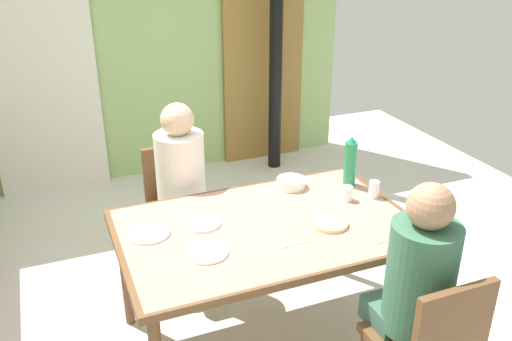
{
  "coord_description": "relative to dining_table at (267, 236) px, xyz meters",
  "views": [
    {
      "loc": [
        -0.72,
        -2.35,
        2.17
      ],
      "look_at": [
        0.27,
        0.08,
        0.99
      ],
      "focal_mm": 38.5,
      "sensor_mm": 36.0,
      "label": 1
    }
  ],
  "objects": [
    {
      "name": "chair_far_diner",
      "position": [
        -0.26,
        0.84,
        -0.17
      ],
      "size": [
        0.4,
        0.4,
        0.87
      ],
      "rotation": [
        0.0,
        0.0,
        3.14
      ],
      "color": "brown",
      "rests_on": "ground_plane"
    },
    {
      "name": "person_far_diner",
      "position": [
        -0.26,
        0.71,
        0.11
      ],
      "size": [
        0.3,
        0.37,
        0.77
      ],
      "rotation": [
        0.0,
        0.0,
        3.14
      ],
      "color": "silver",
      "rests_on": "ground_plane"
    },
    {
      "name": "dining_table",
      "position": [
        0.0,
        0.0,
        0.0
      ],
      "size": [
        1.54,
        0.98,
        0.74
      ],
      "color": "brown",
      "rests_on": "ground_plane"
    },
    {
      "name": "dinner_plate_near_left",
      "position": [
        -0.59,
        0.14,
        0.07
      ],
      "size": [
        0.21,
        0.21,
        0.01
      ],
      "primitive_type": "cylinder",
      "color": "white",
      "rests_on": "dining_table"
    },
    {
      "name": "dinner_plate_near_right",
      "position": [
        -0.31,
        0.14,
        0.07
      ],
      "size": [
        0.19,
        0.19,
        0.01
      ],
      "primitive_type": "cylinder",
      "color": "white",
      "rests_on": "dining_table"
    },
    {
      "name": "drinking_glass_by_far_diner",
      "position": [
        0.53,
        0.09,
        0.11
      ],
      "size": [
        0.06,
        0.06,
        0.09
      ],
      "primitive_type": "cylinder",
      "color": "silver",
      "rests_on": "dining_table"
    },
    {
      "name": "water_bottle_green_near",
      "position": [
        0.65,
        0.26,
        0.21
      ],
      "size": [
        0.07,
        0.07,
        0.31
      ],
      "color": "#22814D",
      "rests_on": "dining_table"
    },
    {
      "name": "serving_bowl_center",
      "position": [
        0.31,
        0.36,
        0.09
      ],
      "size": [
        0.17,
        0.17,
        0.05
      ],
      "primitive_type": "cylinder",
      "color": "silver",
      "rests_on": "dining_table"
    },
    {
      "name": "bread_plate_sliced",
      "position": [
        0.3,
        -0.12,
        0.07
      ],
      "size": [
        0.19,
        0.19,
        0.02
      ],
      "primitive_type": "cylinder",
      "color": "#DBB77A",
      "rests_on": "dining_table"
    },
    {
      "name": "stove_pipe_column",
      "position": [
        1.03,
        2.22,
        0.64
      ],
      "size": [
        0.12,
        0.12,
        2.63
      ],
      "primitive_type": "cylinder",
      "color": "black",
      "rests_on": "ground_plane"
    },
    {
      "name": "cutlery_fork_near",
      "position": [
        0.5,
        -0.36,
        0.07
      ],
      "size": [
        0.15,
        0.02,
        0.0
      ],
      "primitive_type": "cube",
      "rotation": [
        0.0,
        0.0,
        0.03
      ],
      "color": "silver",
      "rests_on": "dining_table"
    },
    {
      "name": "cutlery_knife_near",
      "position": [
        0.34,
        0.12,
        0.07
      ],
      "size": [
        0.03,
        0.15,
        0.0
      ],
      "primitive_type": "cube",
      "rotation": [
        0.0,
        0.0,
        4.62
      ],
      "color": "silver",
      "rests_on": "dining_table"
    },
    {
      "name": "drinking_glass_by_near_diner",
      "position": [
        0.69,
        0.07,
        0.11
      ],
      "size": [
        0.06,
        0.06,
        0.1
      ],
      "primitive_type": "cylinder",
      "color": "silver",
      "rests_on": "dining_table"
    },
    {
      "name": "door_wooden",
      "position": [
        1.02,
        2.49,
        0.33
      ],
      "size": [
        0.8,
        0.05,
        2.0
      ],
      "primitive_type": "cube",
      "color": "olive",
      "rests_on": "ground_plane"
    },
    {
      "name": "ground_plane",
      "position": [
        -0.27,
        0.07,
        -0.67
      ],
      "size": [
        6.49,
        6.49,
        0.0
      ],
      "primitive_type": "plane",
      "color": "silver"
    },
    {
      "name": "person_near_diner",
      "position": [
        0.42,
        -0.71,
        0.11
      ],
      "size": [
        0.3,
        0.37,
        0.77
      ],
      "color": "#3B6253",
      "rests_on": "ground_plane"
    },
    {
      "name": "dinner_plate_far_center",
      "position": [
        -0.37,
        -0.14,
        0.07
      ],
      "size": [
        0.21,
        0.21,
        0.01
      ],
      "primitive_type": "cylinder",
      "color": "white",
      "rests_on": "dining_table"
    },
    {
      "name": "wall_back",
      "position": [
        -0.27,
        2.57,
        0.64
      ],
      "size": [
        4.13,
        0.1,
        2.63
      ],
      "primitive_type": "cube",
      "color": "#A0C379",
      "rests_on": "ground_plane"
    },
    {
      "name": "cutlery_knife_far",
      "position": [
        0.04,
        -0.22,
        0.07
      ],
      "size": [
        0.15,
        0.02,
        0.0
      ],
      "primitive_type": "cube",
      "rotation": [
        0.0,
        0.0,
        0.03
      ],
      "color": "silver",
      "rests_on": "dining_table"
    },
    {
      "name": "curtain_panel",
      "position": [
        -0.97,
        2.47,
        0.43
      ],
      "size": [
        0.9,
        0.03,
        2.21
      ],
      "primitive_type": "cube",
      "color": "white",
      "rests_on": "ground_plane"
    }
  ]
}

